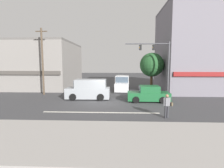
{
  "coord_description": "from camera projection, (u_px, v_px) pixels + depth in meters",
  "views": [
    {
      "loc": [
        1.45,
        -16.58,
        3.69
      ],
      "look_at": [
        0.64,
        2.0,
        1.6
      ],
      "focal_mm": 28.0,
      "sensor_mm": 36.0,
      "label": 1
    }
  ],
  "objects": [
    {
      "name": "traffic_light_mast",
      "position": [
        160.0,
        60.0,
        19.32
      ],
      "size": [
        4.89,
        0.27,
        6.2
      ],
      "color": "#47474C",
      "rests_on": "ground"
    },
    {
      "name": "street_tree",
      "position": [
        152.0,
        65.0,
        22.77
      ],
      "size": [
        3.11,
        3.11,
        5.2
      ],
      "color": "#4C3823",
      "rests_on": "ground"
    },
    {
      "name": "van_waiting_far",
      "position": [
        89.0,
        90.0,
        18.65
      ],
      "size": [
        4.62,
        2.07,
        2.11
      ],
      "color": "#999EA3",
      "rests_on": "ground"
    },
    {
      "name": "building_right_corner",
      "position": [
        208.0,
        50.0,
        23.77
      ],
      "size": [
        12.52,
        9.52,
        11.37
      ],
      "color": "slate",
      "rests_on": "ground"
    },
    {
      "name": "sedan_parked_curbside",
      "position": [
        148.0,
        94.0,
        17.42
      ],
      "size": [
        4.14,
        1.95,
        1.58
      ],
      "color": "#1E6033",
      "rests_on": "ground"
    },
    {
      "name": "building_left_block",
      "position": [
        41.0,
        65.0,
        28.44
      ],
      "size": [
        10.7,
        11.7,
        7.15
      ],
      "color": "gray",
      "rests_on": "ground"
    },
    {
      "name": "ground_plane",
      "position": [
        105.0,
        103.0,
        16.93
      ],
      "size": [
        120.0,
        120.0,
        0.0
      ],
      "primitive_type": "plane",
      "color": "#3D3D3F"
    },
    {
      "name": "utility_pole_near_left",
      "position": [
        43.0,
        61.0,
        21.05
      ],
      "size": [
        1.4,
        0.22,
        7.99
      ],
      "color": "brown",
      "rests_on": "ground"
    },
    {
      "name": "lane_marking_stripe",
      "position": [
        101.0,
        112.0,
        13.46
      ],
      "size": [
        9.0,
        0.24,
        0.01
      ],
      "primitive_type": "cube",
      "color": "silver",
      "rests_on": "ground"
    },
    {
      "name": "pedestrian_foreground_with_bag",
      "position": [
        167.0,
        105.0,
        11.96
      ],
      "size": [
        0.69,
        0.41,
        1.67
      ],
      "color": "#333338",
      "rests_on": "ground"
    },
    {
      "name": "sidewalk_curb",
      "position": [
        89.0,
        139.0,
        8.49
      ],
      "size": [
        40.0,
        5.0,
        0.16
      ],
      "primitive_type": "cube",
      "color": "#9E9993",
      "rests_on": "ground"
    },
    {
      "name": "van_crossing_center",
      "position": [
        122.0,
        84.0,
        24.53
      ],
      "size": [
        2.25,
        4.7,
        2.11
      ],
      "color": "silver",
      "rests_on": "ground"
    }
  ]
}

